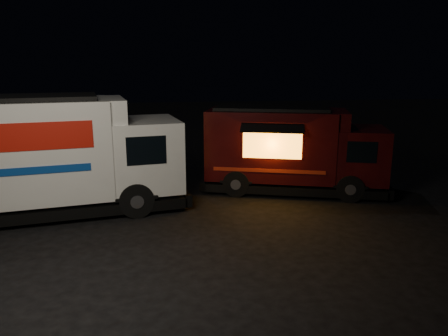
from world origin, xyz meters
TOP-DOWN VIEW (x-y plane):
  - ground at (0.00, 0.00)m, footprint 80.00×80.00m
  - white_truck at (-3.17, 2.45)m, footprint 8.12×4.00m
  - red_truck at (4.58, 3.73)m, footprint 6.77×4.11m

SIDE VIEW (x-z plane):
  - ground at x=0.00m, z-range 0.00..0.00m
  - red_truck at x=4.58m, z-range 0.00..2.96m
  - white_truck at x=-3.17m, z-range 0.00..3.52m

